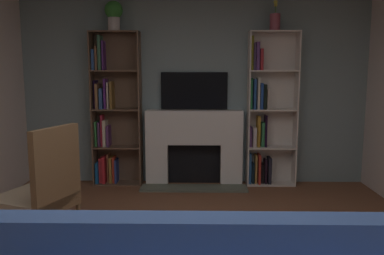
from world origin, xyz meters
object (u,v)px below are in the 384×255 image
fireplace (194,145)px  armchair (41,191)px  bookshelf_right (266,114)px  vase_with_flowers (275,21)px  bookshelf_left (112,115)px  tv (194,91)px  potted_plant (114,14)px

fireplace → armchair: (-1.31, -2.12, -0.01)m
bookshelf_right → vase_with_flowers: (0.08, -0.06, 1.25)m
bookshelf_left → armchair: (-0.16, -2.15, -0.43)m
tv → potted_plant: 1.49m
tv → vase_with_flowers: (1.07, -0.12, 0.93)m
bookshelf_left → vase_with_flowers: bearing=-1.4°
tv → bookshelf_left: bearing=-176.7°
bookshelf_left → armchair: 2.20m
tv → bookshelf_right: bookshelf_right is taller
tv → vase_with_flowers: size_ratio=2.32×
bookshelf_right → vase_with_flowers: vase_with_flowers is taller
tv → armchair: bearing=-120.5°
tv → bookshelf_right: size_ratio=0.44×
fireplace → bookshelf_right: (0.99, 0.03, 0.43)m
vase_with_flowers → armchair: 3.59m
potted_plant → bookshelf_right: bearing=1.6°
bookshelf_right → armchair: 3.18m
potted_plant → vase_with_flowers: bearing=-0.0°
tv → armchair: tv is taller
potted_plant → armchair: size_ratio=0.35×
potted_plant → vase_with_flowers: vase_with_flowers is taller
fireplace → bookshelf_right: 1.08m
bookshelf_left → armchair: bearing=-94.2°
bookshelf_right → potted_plant: size_ratio=5.39×
potted_plant → fireplace: bearing=1.4°
fireplace → potted_plant: bearing=-178.6°
fireplace → tv: tv is taller
bookshelf_left → bookshelf_right: bearing=0.1°
vase_with_flowers → armchair: size_ratio=0.35×
armchair → bookshelf_right: bearing=43.2°
bookshelf_right → potted_plant: (-2.05, -0.06, 1.35)m
bookshelf_right → potted_plant: 2.46m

